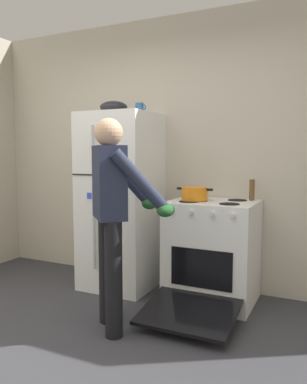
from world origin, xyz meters
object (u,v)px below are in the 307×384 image
at_px(stove_range, 212,253).
at_px(red_pot, 195,194).
at_px(refrigerator, 122,201).
at_px(pepper_mill, 252,190).
at_px(person_cook, 114,206).
at_px(coffee_mug, 140,108).
at_px(mixing_bowl, 114,107).

bearing_deg(stove_range, red_pot, -168.66).
bearing_deg(refrigerator, stove_range, -1.07).
distance_m(red_pot, pepper_mill, 0.52).
xyz_separation_m(person_cook, coffee_mug, (-0.26, 0.92, 0.82)).
distance_m(refrigerator, red_pot, 0.80).
bearing_deg(stove_range, refrigerator, 178.93).
bearing_deg(person_cook, coffee_mug, 105.75).
bearing_deg(mixing_bowl, red_pot, -3.30).
height_order(person_cook, coffee_mug, coffee_mug).
bearing_deg(person_cook, stove_range, 59.21).
bearing_deg(person_cook, refrigerator, 116.98).
relative_size(pepper_mill, mixing_bowl, 0.68).
distance_m(coffee_mug, mixing_bowl, 0.27).
bearing_deg(stove_range, person_cook, -120.79).
relative_size(person_cook, red_pot, 4.78).
relative_size(stove_range, coffee_mug, 10.91).
xyz_separation_m(red_pot, coffee_mug, (-0.61, 0.10, 0.80)).
relative_size(stove_range, pepper_mill, 6.60).
relative_size(refrigerator, red_pot, 5.18).
height_order(refrigerator, pepper_mill, refrigerator).
bearing_deg(pepper_mill, mixing_bowl, -171.43).
height_order(stove_range, coffee_mug, coffee_mug).
height_order(refrigerator, coffee_mug, coffee_mug).
relative_size(red_pot, coffee_mug, 2.99).
relative_size(person_cook, mixing_bowl, 5.91).
distance_m(refrigerator, pepper_mill, 1.27).
bearing_deg(red_pot, stove_range, 11.34).
distance_m(red_pot, coffee_mug, 1.01).
bearing_deg(refrigerator, coffee_mug, 15.40).
relative_size(refrigerator, coffee_mug, 15.45).
bearing_deg(person_cook, pepper_mill, 52.93).
xyz_separation_m(refrigerator, coffee_mug, (0.18, 0.05, 0.91)).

